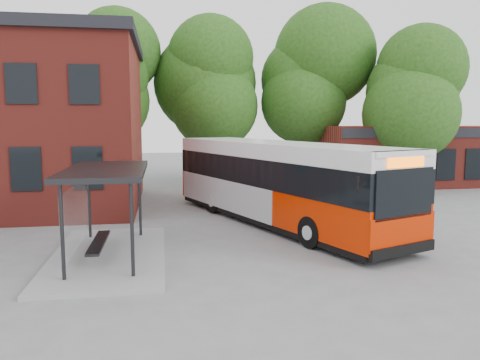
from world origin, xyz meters
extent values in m
plane|color=slate|center=(0.00, 0.00, 0.00)|extent=(100.00, 100.00, 0.00)
imported|color=black|center=(6.85, 9.06, 0.50)|extent=(1.72, 0.89, 0.99)
imported|color=#490C10|center=(8.35, 10.67, 0.43)|extent=(1.72, 0.96, 0.86)
imported|color=#581810|center=(8.66, 10.38, 0.48)|extent=(1.66, 1.09, 0.97)
imported|color=#081F49|center=(9.40, 10.23, 0.41)|extent=(1.66, 1.07, 0.83)
imported|color=black|center=(9.64, 10.21, 0.51)|extent=(1.73, 1.12, 1.01)
imported|color=#43150A|center=(10.56, 9.10, 0.41)|extent=(1.64, 0.82, 0.82)
imported|color=navy|center=(11.99, 9.00, 0.44)|extent=(1.52, 0.98, 0.89)
camera|label=1|loc=(-2.76, -15.99, 4.30)|focal=35.00mm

